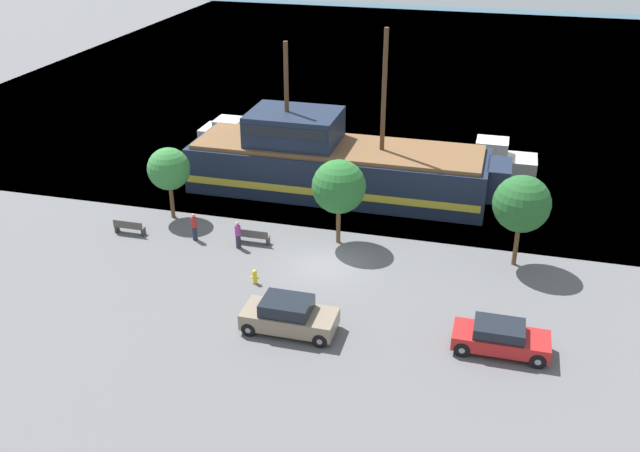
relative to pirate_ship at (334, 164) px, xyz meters
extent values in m
plane|color=#5B5B5E|center=(1.94, -9.44, -1.92)|extent=(160.00, 160.00, 0.00)
plane|color=#33566B|center=(1.94, 34.56, -1.92)|extent=(80.00, 80.00, 0.00)
cube|color=#192338|center=(0.21, 0.00, -0.46)|extent=(18.75, 5.30, 2.93)
cube|color=gold|center=(0.21, 0.00, -0.90)|extent=(18.37, 5.38, 0.45)
cube|color=#192338|center=(10.19, 0.00, -0.02)|extent=(1.40, 2.92, 2.05)
cube|color=brown|center=(0.21, 0.00, 1.13)|extent=(18.00, 4.88, 0.25)
cube|color=#192338|center=(-2.60, 0.00, 2.23)|extent=(5.62, 4.24, 1.94)
cube|color=black|center=(-2.60, 0.00, 2.52)|extent=(5.34, 4.30, 0.70)
cylinder|color=#4C331E|center=(3.03, 0.00, 4.95)|extent=(0.28, 0.28, 7.38)
cylinder|color=#4C331E|center=(-3.07, 0.00, 4.39)|extent=(0.28, 0.28, 6.27)
cube|color=#B7B2A8|center=(9.93, 6.87, -1.44)|extent=(5.41, 2.52, 0.95)
cube|color=silver|center=(9.52, 6.87, -0.42)|extent=(2.16, 1.97, 1.10)
cube|color=black|center=(10.17, 6.87, -0.42)|extent=(0.12, 1.77, 0.88)
cube|color=silver|center=(-9.88, 7.82, -1.47)|extent=(5.02, 2.56, 0.90)
cube|color=silver|center=(-10.26, 7.82, -0.66)|extent=(2.01, 1.99, 0.72)
cube|color=black|center=(-9.66, 7.82, -0.66)|extent=(0.12, 1.79, 0.58)
cube|color=#7F705B|center=(1.88, -15.69, -1.30)|extent=(4.19, 1.87, 0.75)
cube|color=black|center=(1.76, -15.69, -0.63)|extent=(2.18, 1.68, 0.59)
cylinder|color=black|center=(3.52, -16.53, -1.59)|extent=(0.66, 0.22, 0.66)
cylinder|color=gray|center=(3.52, -16.53, -1.59)|extent=(0.25, 0.25, 0.25)
cylinder|color=black|center=(3.52, -14.85, -1.59)|extent=(0.66, 0.22, 0.66)
cylinder|color=gray|center=(3.52, -14.85, -1.59)|extent=(0.25, 0.25, 0.25)
cylinder|color=black|center=(0.25, -16.53, -1.59)|extent=(0.66, 0.22, 0.66)
cylinder|color=gray|center=(0.25, -16.53, -1.59)|extent=(0.25, 0.25, 0.25)
cylinder|color=black|center=(0.25, -14.85, -1.59)|extent=(0.66, 0.22, 0.66)
cylinder|color=gray|center=(0.25, -14.85, -1.59)|extent=(0.25, 0.25, 0.25)
cube|color=#B21E1E|center=(11.04, -14.84, -1.35)|extent=(4.07, 1.71, 0.62)
cube|color=black|center=(10.92, -14.84, -0.80)|extent=(2.12, 1.54, 0.48)
cylinder|color=black|center=(12.59, -15.61, -1.57)|extent=(0.70, 0.22, 0.70)
cylinder|color=gray|center=(12.59, -15.61, -1.57)|extent=(0.26, 0.25, 0.26)
cylinder|color=black|center=(12.59, -14.08, -1.57)|extent=(0.70, 0.22, 0.70)
cylinder|color=gray|center=(12.59, -14.08, -1.57)|extent=(0.26, 0.25, 0.26)
cylinder|color=black|center=(9.49, -15.61, -1.57)|extent=(0.70, 0.22, 0.70)
cylinder|color=gray|center=(9.49, -15.61, -1.57)|extent=(0.26, 0.25, 0.26)
cylinder|color=black|center=(9.49, -14.08, -1.57)|extent=(0.70, 0.22, 0.70)
cylinder|color=gray|center=(9.49, -14.08, -1.57)|extent=(0.26, 0.25, 0.26)
cylinder|color=yellow|center=(-1.02, -12.19, -1.64)|extent=(0.22, 0.22, 0.56)
sphere|color=yellow|center=(-1.02, -12.19, -1.28)|extent=(0.25, 0.25, 0.25)
cylinder|color=yellow|center=(-1.18, -12.19, -1.61)|extent=(0.10, 0.09, 0.09)
cylinder|color=yellow|center=(-0.86, -12.19, -1.61)|extent=(0.10, 0.09, 0.09)
cube|color=#4C4742|center=(-9.76, -8.81, -1.50)|extent=(1.78, 0.45, 0.05)
cube|color=#4C4742|center=(-9.76, -9.01, -1.27)|extent=(1.78, 0.06, 0.40)
cube|color=#2D2D2D|center=(-10.59, -8.81, -1.72)|extent=(0.12, 0.36, 0.40)
cube|color=#2D2D2D|center=(-8.93, -8.81, -1.72)|extent=(0.12, 0.36, 0.40)
cube|color=#4C4742|center=(-2.61, -8.06, -1.50)|extent=(1.88, 0.45, 0.05)
cube|color=#4C4742|center=(-2.61, -8.26, -1.27)|extent=(1.88, 0.06, 0.40)
cube|color=#2D2D2D|center=(-3.49, -8.06, -1.72)|extent=(0.12, 0.36, 0.40)
cube|color=#2D2D2D|center=(-1.73, -8.06, -1.72)|extent=(0.12, 0.36, 0.40)
cylinder|color=#232838|center=(-5.87, -8.57, -1.53)|extent=(0.27, 0.27, 0.79)
cylinder|color=#B22323|center=(-5.87, -8.57, -0.83)|extent=(0.32, 0.32, 0.61)
sphere|color=tan|center=(-5.87, -8.57, -0.41)|extent=(0.21, 0.21, 0.21)
cylinder|color=#232838|center=(-3.18, -8.84, -1.54)|extent=(0.27, 0.27, 0.77)
cylinder|color=#99338C|center=(-3.18, -8.84, -0.85)|extent=(0.32, 0.32, 0.60)
sphere|color=tan|center=(-3.18, -8.84, -0.45)|extent=(0.21, 0.21, 0.21)
cylinder|color=brown|center=(-8.35, -6.18, -0.90)|extent=(0.24, 0.24, 2.03)
sphere|color=#337A38|center=(-8.35, -6.18, 1.17)|extent=(2.49, 2.49, 2.49)
cylinder|color=brown|center=(1.94, -6.78, -0.87)|extent=(0.24, 0.24, 2.11)
sphere|color=#286B2D|center=(1.94, -6.78, 1.44)|extent=(2.93, 2.93, 2.93)
cylinder|color=brown|center=(11.45, -6.83, -0.80)|extent=(0.24, 0.24, 2.24)
sphere|color=#235B28|center=(11.45, -6.83, 1.56)|extent=(2.93, 2.93, 2.93)
camera|label=1|loc=(10.09, -41.03, 16.44)|focal=40.00mm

